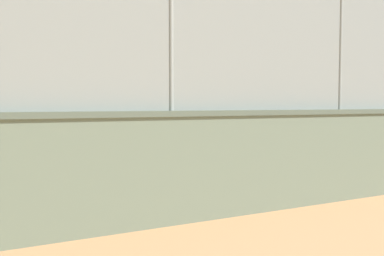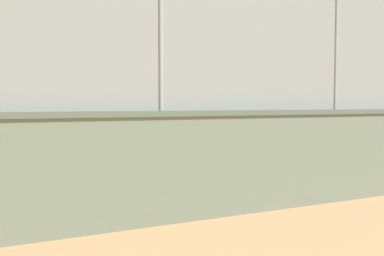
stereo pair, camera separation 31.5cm
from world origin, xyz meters
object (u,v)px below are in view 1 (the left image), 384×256
object	(u,v)px
player_crossing_court	(141,127)
player_at_service_line	(118,125)
player_foreground_swinging	(268,129)
sports_ball	(147,167)

from	to	relation	value
player_crossing_court	player_at_service_line	bearing A→B (deg)	-95.16
player_at_service_line	player_foreground_swinging	xyz separation A→B (m)	(-2.55, 5.57, 0.08)
player_at_service_line	player_crossing_court	bearing A→B (deg)	84.84
player_crossing_court	player_foreground_swinging	world-z (taller)	player_foreground_swinging
player_foreground_swinging	sports_ball	xyz separation A→B (m)	(3.27, -0.75, -0.94)
player_foreground_swinging	sports_ball	distance (m)	3.49
player_crossing_court	player_foreground_swinging	size ratio (longest dim) A/B	0.99
player_at_service_line	player_foreground_swinging	world-z (taller)	player_foreground_swinging
sports_ball	player_crossing_court	bearing A→B (deg)	-105.07
player_foreground_swinging	player_at_service_line	bearing A→B (deg)	-65.39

